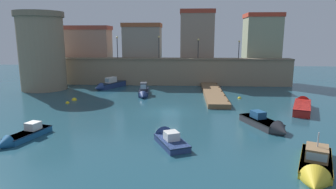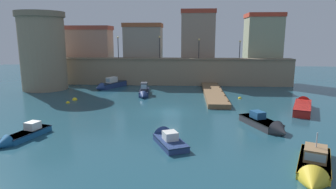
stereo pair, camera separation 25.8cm
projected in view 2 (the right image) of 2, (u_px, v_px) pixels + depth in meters
name	position (u px, v px, depth m)	size (l,w,h in m)	color
ground_plane	(167.00, 112.00, 31.46)	(103.68, 103.68, 0.00)	#1E4756
quay_wall	(174.00, 71.00, 49.08)	(38.90, 2.65, 4.49)	gray
old_town_backdrop	(176.00, 38.00, 51.31)	(38.48, 5.15, 8.35)	tan
fortress_tower	(43.00, 51.00, 44.09)	(7.17, 7.17, 11.68)	gray
pier_dock	(214.00, 93.00, 40.18)	(2.59, 15.84, 0.70)	brown
quay_lamp_0	(118.00, 44.00, 48.81)	(0.32, 0.32, 3.56)	black
quay_lamp_1	(160.00, 43.00, 48.33)	(0.32, 0.32, 3.66)	black
quay_lamp_2	(199.00, 45.00, 47.95)	(0.32, 0.32, 3.22)	black
quay_lamp_3	(240.00, 46.00, 47.54)	(0.32, 0.32, 2.93)	black
moored_boat_0	(166.00, 138.00, 22.38)	(3.30, 4.77, 1.61)	navy
moored_boat_1	(267.00, 125.00, 25.54)	(3.68, 5.89, 1.75)	#333338
moored_boat_2	(314.00, 168.00, 17.16)	(4.15, 6.45, 2.81)	gold
moored_boat_3	(110.00, 85.00, 45.98)	(4.18, 6.58, 1.95)	navy
moored_boat_4	(21.00, 136.00, 22.80)	(2.57, 5.21, 1.48)	#195689
moored_boat_5	(303.00, 106.00, 32.31)	(4.29, 7.43, 1.54)	red
moored_boat_6	(144.00, 92.00, 40.24)	(1.75, 5.79, 1.96)	navy
mooring_buoy_0	(68.00, 103.00, 35.65)	(0.46, 0.46, 0.46)	yellow
mooring_buoy_1	(240.00, 99.00, 38.21)	(0.46, 0.46, 0.46)	yellow
mooring_buoy_2	(75.00, 100.00, 37.32)	(0.64, 0.64, 0.64)	yellow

